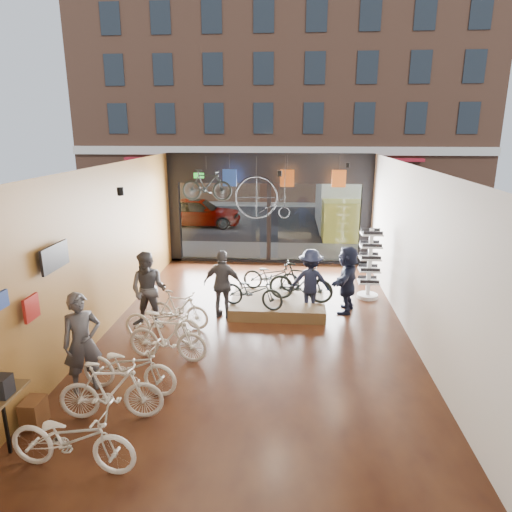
# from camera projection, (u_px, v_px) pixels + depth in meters

# --- Properties ---
(ground_plane) EXTENTS (7.00, 12.00, 0.04)m
(ground_plane) POSITION_uv_depth(u_px,v_px,m) (256.00, 335.00, 10.55)
(ground_plane) COLOR black
(ground_plane) RESTS_ON ground
(ceiling) EXTENTS (7.00, 12.00, 0.04)m
(ceiling) POSITION_uv_depth(u_px,v_px,m) (256.00, 167.00, 9.52)
(ceiling) COLOR black
(ceiling) RESTS_ON ground
(wall_left) EXTENTS (0.04, 12.00, 3.80)m
(wall_left) POSITION_uv_depth(u_px,v_px,m) (101.00, 252.00, 10.29)
(wall_left) COLOR #905C2F
(wall_left) RESTS_ON ground
(wall_right) EXTENTS (0.04, 12.00, 3.80)m
(wall_right) POSITION_uv_depth(u_px,v_px,m) (419.00, 258.00, 9.78)
(wall_right) COLOR beige
(wall_right) RESTS_ON ground
(wall_back) EXTENTS (7.00, 0.04, 3.80)m
(wall_back) POSITION_uv_depth(u_px,v_px,m) (206.00, 427.00, 4.25)
(wall_back) COLOR beige
(wall_back) RESTS_ON ground
(storefront) EXTENTS (7.00, 0.26, 3.80)m
(storefront) POSITION_uv_depth(u_px,v_px,m) (269.00, 209.00, 15.80)
(storefront) COLOR black
(storefront) RESTS_ON ground
(exit_sign) EXTENTS (0.35, 0.06, 0.18)m
(exit_sign) POSITION_uv_depth(u_px,v_px,m) (199.00, 175.00, 15.55)
(exit_sign) COLOR #198C26
(exit_sign) RESTS_ON storefront
(street_road) EXTENTS (30.00, 18.00, 0.02)m
(street_road) POSITION_uv_depth(u_px,v_px,m) (277.00, 216.00, 24.95)
(street_road) COLOR black
(street_road) RESTS_ON ground
(sidewalk_near) EXTENTS (30.00, 2.40, 0.12)m
(sidewalk_near) POSITION_uv_depth(u_px,v_px,m) (270.00, 251.00, 17.44)
(sidewalk_near) COLOR slate
(sidewalk_near) RESTS_ON ground
(sidewalk_far) EXTENTS (30.00, 2.00, 0.12)m
(sidewalk_far) POSITION_uv_depth(u_px,v_px,m) (279.00, 203.00, 28.78)
(sidewalk_far) COLOR slate
(sidewalk_far) RESTS_ON ground
(opposite_building) EXTENTS (26.00, 5.00, 14.00)m
(opposite_building) POSITION_uv_depth(u_px,v_px,m) (281.00, 90.00, 29.31)
(opposite_building) COLOR brown
(opposite_building) RESTS_ON ground
(street_car) EXTENTS (4.12, 1.66, 1.40)m
(street_car) POSITION_uv_depth(u_px,v_px,m) (198.00, 212.00, 22.16)
(street_car) COLOR gray
(street_car) RESTS_ON street_road
(box_truck) EXTENTS (2.13, 6.38, 2.51)m
(box_truck) POSITION_uv_depth(u_px,v_px,m) (343.00, 205.00, 20.55)
(box_truck) COLOR silver
(box_truck) RESTS_ON street_road
(floor_bike_0) EXTENTS (1.89, 0.79, 0.97)m
(floor_bike_0) POSITION_uv_depth(u_px,v_px,m) (72.00, 438.00, 6.25)
(floor_bike_0) COLOR beige
(floor_bike_0) RESTS_ON ground_plane
(floor_bike_1) EXTENTS (1.73, 0.64, 1.02)m
(floor_bike_1) POSITION_uv_depth(u_px,v_px,m) (111.00, 391.00, 7.35)
(floor_bike_1) COLOR beige
(floor_bike_1) RESTS_ON ground_plane
(floor_bike_2) EXTENTS (1.92, 0.94, 0.97)m
(floor_bike_2) POSITION_uv_depth(u_px,v_px,m) (129.00, 367.00, 8.14)
(floor_bike_2) COLOR beige
(floor_bike_2) RESTS_ON ground_plane
(floor_bike_3) EXTENTS (1.74, 0.70, 1.01)m
(floor_bike_3) POSITION_uv_depth(u_px,v_px,m) (167.00, 337.00, 9.25)
(floor_bike_3) COLOR beige
(floor_bike_3) RESTS_ON ground_plane
(floor_bike_4) EXTENTS (1.88, 0.92, 0.95)m
(floor_bike_4) POSITION_uv_depth(u_px,v_px,m) (162.00, 322.00, 10.07)
(floor_bike_4) COLOR beige
(floor_bike_4) RESTS_ON ground_plane
(floor_bike_5) EXTENTS (1.57, 0.75, 0.91)m
(floor_bike_5) POSITION_uv_depth(u_px,v_px,m) (179.00, 309.00, 10.82)
(floor_bike_5) COLOR beige
(floor_bike_5) RESTS_ON ground_plane
(display_platform) EXTENTS (2.40, 1.80, 0.30)m
(display_platform) POSITION_uv_depth(u_px,v_px,m) (278.00, 304.00, 11.94)
(display_platform) COLOR brown
(display_platform) RESTS_ON ground_plane
(display_bike_left) EXTENTS (1.71, 1.05, 0.85)m
(display_bike_left) POSITION_uv_depth(u_px,v_px,m) (252.00, 291.00, 11.24)
(display_bike_left) COLOR black
(display_bike_left) RESTS_ON display_platform
(display_bike_mid) EXTENTS (1.74, 0.86, 1.01)m
(display_bike_mid) POSITION_uv_depth(u_px,v_px,m) (301.00, 283.00, 11.62)
(display_bike_mid) COLOR black
(display_bike_mid) RESTS_ON display_platform
(display_bike_right) EXTENTS (1.64, 0.82, 0.82)m
(display_bike_right) POSITION_uv_depth(u_px,v_px,m) (271.00, 276.00, 12.46)
(display_bike_right) COLOR black
(display_bike_right) RESTS_ON display_platform
(customer_0) EXTENTS (0.81, 0.76, 1.85)m
(customer_0) POSITION_uv_depth(u_px,v_px,m) (82.00, 343.00, 8.08)
(customer_0) COLOR #3F3F44
(customer_0) RESTS_ON ground_plane
(customer_1) EXTENTS (0.95, 0.76, 1.84)m
(customer_1) POSITION_uv_depth(u_px,v_px,m) (149.00, 290.00, 10.73)
(customer_1) COLOR #3F3F44
(customer_1) RESTS_ON ground_plane
(customer_2) EXTENTS (1.07, 0.59, 1.73)m
(customer_2) POSITION_uv_depth(u_px,v_px,m) (223.00, 284.00, 11.31)
(customer_2) COLOR #3F3F44
(customer_2) RESTS_ON ground_plane
(customer_3) EXTENTS (1.13, 0.70, 1.68)m
(customer_3) POSITION_uv_depth(u_px,v_px,m) (310.00, 282.00, 11.57)
(customer_3) COLOR #161C33
(customer_3) RESTS_ON ground_plane
(customer_5) EXTENTS (0.97, 1.70, 1.75)m
(customer_5) POSITION_uv_depth(u_px,v_px,m) (347.00, 279.00, 11.65)
(customer_5) COLOR #161C33
(customer_5) RESTS_ON ground_plane
(sunglasses_rack) EXTENTS (0.68, 0.61, 1.98)m
(sunglasses_rack) POSITION_uv_depth(u_px,v_px,m) (370.00, 264.00, 12.57)
(sunglasses_rack) COLOR white
(sunglasses_rack) RESTS_ON ground_plane
(wall_merch) EXTENTS (0.40, 2.40, 2.60)m
(wall_merch) POSITION_uv_depth(u_px,v_px,m) (22.00, 348.00, 7.08)
(wall_merch) COLOR navy
(wall_merch) RESTS_ON wall_left
(penny_farthing) EXTENTS (1.64, 0.06, 1.31)m
(penny_farthing) POSITION_uv_depth(u_px,v_px,m) (265.00, 199.00, 14.01)
(penny_farthing) COLOR black
(penny_farthing) RESTS_ON ceiling
(hung_bike) EXTENTS (1.62, 0.59, 0.95)m
(hung_bike) POSITION_uv_depth(u_px,v_px,m) (207.00, 185.00, 13.93)
(hung_bike) COLOR black
(hung_bike) RESTS_ON ceiling
(jersey_left) EXTENTS (0.45, 0.03, 0.55)m
(jersey_left) POSITION_uv_depth(u_px,v_px,m) (230.00, 178.00, 14.81)
(jersey_left) COLOR #1E3F99
(jersey_left) RESTS_ON ceiling
(jersey_mid) EXTENTS (0.45, 0.03, 0.55)m
(jersey_mid) POSITION_uv_depth(u_px,v_px,m) (287.00, 178.00, 14.68)
(jersey_mid) COLOR #CC5919
(jersey_mid) RESTS_ON ceiling
(jersey_right) EXTENTS (0.45, 0.03, 0.55)m
(jersey_right) POSITION_uv_depth(u_px,v_px,m) (339.00, 179.00, 14.55)
(jersey_right) COLOR #CC5919
(jersey_right) RESTS_ON ceiling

